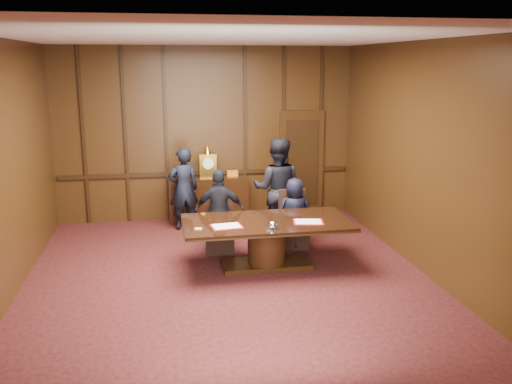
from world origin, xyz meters
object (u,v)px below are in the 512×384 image
signatory_left (220,212)px  witness_left (184,189)px  signatory_right (295,213)px  conference_table (267,236)px  witness_right (277,189)px  sideboard (209,197)px

signatory_left → witness_left: bearing=-64.0°
signatory_right → witness_left: 2.36m
signatory_right → conference_table: bearing=56.6°
signatory_right → witness_right: bearing=-67.2°
sideboard → signatory_right: (1.31, -1.99, 0.14)m
sideboard → conference_table: sideboard is taller
conference_table → signatory_left: size_ratio=1.81×
signatory_right → sideboard: bearing=-50.8°
signatory_left → witness_right: size_ratio=0.77×
signatory_right → witness_right: witness_right is taller
sideboard → signatory_right: 2.38m
signatory_right → witness_right: 0.69m
sideboard → signatory_left: (0.01, -1.99, 0.24)m
conference_table → witness_right: 1.53m
signatory_right → signatory_left: bearing=5.7°
conference_table → signatory_right: (0.65, 0.80, 0.12)m
conference_table → witness_right: bearing=71.4°
sideboard → conference_table: bearing=-76.6°
conference_table → signatory_left: signatory_left is taller
conference_table → signatory_left: bearing=129.1°
signatory_left → witness_right: witness_right is taller
signatory_left → witness_right: bearing=-146.1°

